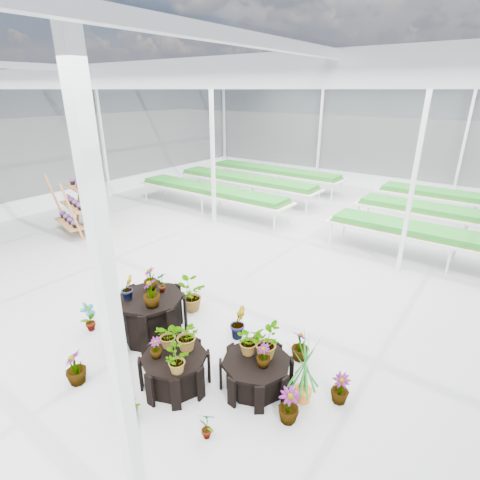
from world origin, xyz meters
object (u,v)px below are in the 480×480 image
Objects in this scene: plinth_tall at (152,317)px; shelf_rack at (76,204)px; plinth_low at (256,373)px; plinth_mid at (175,370)px; bird_table at (91,202)px.

plinth_tall is 0.67× the size of shelf_rack.
shelf_rack is (-6.01, 2.27, 0.49)m from plinth_tall.
shelf_rack is (-8.21, 2.17, 0.66)m from plinth_low.
plinth_mid is (1.20, -0.60, -0.15)m from plinth_tall.
plinth_low is at bearing -0.83° from shelf_rack.
plinth_tall is 2.21m from plinth_low.
plinth_mid is at bearing -15.42° from bird_table.
plinth_low is 8.78m from bird_table.
shelf_rack is at bearing 158.30° from plinth_mid.
plinth_mid is at bearing -145.01° from plinth_low.
plinth_tall is 1.35m from plinth_mid.
plinth_mid is at bearing -26.57° from plinth_tall.
plinth_low is at bearing 34.99° from plinth_mid.
plinth_tall is at bearing -6.72° from shelf_rack.
plinth_tall is 6.76m from bird_table.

